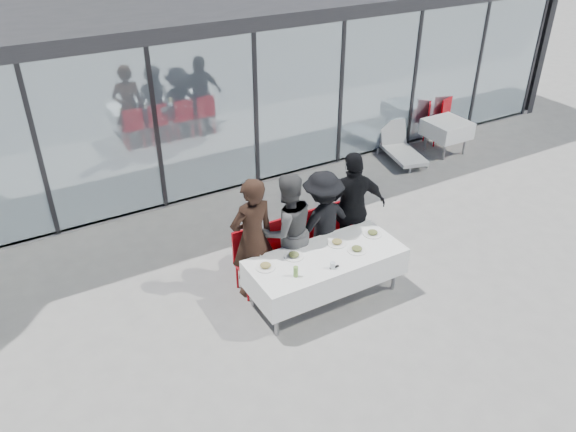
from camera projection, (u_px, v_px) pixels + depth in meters
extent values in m
plane|color=gray|center=(323.00, 314.00, 7.98)|extent=(90.00, 90.00, 0.00)
cube|color=gray|center=(221.00, 112.00, 14.75)|extent=(14.00, 8.00, 0.10)
cube|color=black|center=(165.00, 23.00, 16.86)|extent=(14.00, 0.20, 3.20)
cube|color=black|center=(428.00, 23.00, 16.90)|extent=(0.20, 8.00, 3.20)
cube|color=silver|center=(299.00, 100.00, 11.00)|extent=(13.60, 0.06, 3.10)
cube|color=#262628|center=(38.00, 151.00, 8.93)|extent=(0.08, 0.10, 3.10)
cube|color=#262628|center=(156.00, 128.00, 9.76)|extent=(0.08, 0.10, 3.10)
cube|color=#262628|center=(255.00, 108.00, 10.59)|extent=(0.08, 0.10, 3.10)
cube|color=#262628|center=(340.00, 92.00, 11.42)|extent=(0.08, 0.10, 3.10)
cube|color=#262628|center=(414.00, 77.00, 12.25)|extent=(0.08, 0.10, 3.10)
cube|color=#262628|center=(478.00, 65.00, 13.08)|extent=(0.08, 0.10, 3.10)
cube|color=#262628|center=(534.00, 54.00, 13.90)|extent=(0.08, 0.10, 3.10)
cube|color=red|center=(144.00, 136.00, 12.37)|extent=(0.45, 0.45, 0.90)
cube|color=red|center=(199.00, 117.00, 13.38)|extent=(0.45, 0.45, 0.90)
cube|color=red|center=(300.00, 105.00, 14.07)|extent=(0.45, 0.45, 0.90)
cube|color=red|center=(349.00, 85.00, 15.45)|extent=(0.45, 0.45, 0.90)
cube|color=white|center=(326.00, 267.00, 8.03)|extent=(2.26, 0.96, 0.42)
cylinder|color=gray|center=(276.00, 314.00, 7.44)|extent=(0.06, 0.06, 0.71)
cylinder|color=gray|center=(395.00, 270.00, 8.29)|extent=(0.06, 0.06, 0.71)
cylinder|color=gray|center=(253.00, 286.00, 7.96)|extent=(0.06, 0.06, 0.71)
cylinder|color=gray|center=(366.00, 247.00, 8.81)|extent=(0.06, 0.06, 0.71)
imported|color=#331F16|center=(252.00, 238.00, 7.94)|extent=(0.74, 0.74, 1.89)
cube|color=red|center=(253.00, 266.00, 8.21)|extent=(0.44, 0.44, 0.05)
cube|color=red|center=(246.00, 245.00, 8.23)|extent=(0.44, 0.04, 0.55)
cylinder|color=red|center=(248.00, 289.00, 8.12)|extent=(0.04, 0.04, 0.43)
cylinder|color=red|center=(270.00, 281.00, 8.27)|extent=(0.04, 0.04, 0.43)
cylinder|color=red|center=(237.00, 276.00, 8.39)|extent=(0.04, 0.04, 0.43)
cylinder|color=red|center=(259.00, 269.00, 8.54)|extent=(0.04, 0.04, 0.43)
imported|color=#555555|center=(287.00, 230.00, 8.21)|extent=(0.93, 0.93, 1.80)
cube|color=red|center=(287.00, 255.00, 8.45)|extent=(0.44, 0.44, 0.05)
cube|color=red|center=(280.00, 235.00, 8.47)|extent=(0.44, 0.04, 0.55)
cylinder|color=red|center=(282.00, 277.00, 8.36)|extent=(0.04, 0.04, 0.43)
cylinder|color=red|center=(303.00, 270.00, 8.52)|extent=(0.04, 0.04, 0.43)
cylinder|color=red|center=(271.00, 265.00, 8.63)|extent=(0.04, 0.04, 0.43)
cylinder|color=red|center=(291.00, 258.00, 8.78)|extent=(0.04, 0.04, 0.43)
imported|color=black|center=(322.00, 223.00, 8.50)|extent=(1.18, 1.18, 1.68)
cube|color=red|center=(321.00, 244.00, 8.71)|extent=(0.44, 0.44, 0.05)
cube|color=red|center=(314.00, 224.00, 8.73)|extent=(0.44, 0.04, 0.55)
cylinder|color=red|center=(317.00, 265.00, 8.62)|extent=(0.04, 0.04, 0.43)
cylinder|color=red|center=(336.00, 258.00, 8.78)|extent=(0.04, 0.04, 0.43)
cylinder|color=red|center=(305.00, 254.00, 8.89)|extent=(0.04, 0.04, 0.43)
cylinder|color=red|center=(324.00, 247.00, 9.05)|extent=(0.04, 0.04, 0.43)
imported|color=black|center=(352.00, 208.00, 8.68)|extent=(1.30, 1.30, 1.87)
cube|color=red|center=(350.00, 234.00, 8.95)|extent=(0.44, 0.44, 0.05)
cube|color=red|center=(344.00, 215.00, 8.97)|extent=(0.44, 0.04, 0.55)
cylinder|color=red|center=(346.00, 255.00, 8.86)|extent=(0.04, 0.04, 0.43)
cylinder|color=red|center=(365.00, 249.00, 9.01)|extent=(0.04, 0.04, 0.43)
cylinder|color=red|center=(334.00, 244.00, 9.13)|extent=(0.04, 0.04, 0.43)
cylinder|color=red|center=(352.00, 238.00, 9.28)|extent=(0.04, 0.04, 0.43)
cylinder|color=white|center=(266.00, 267.00, 7.67)|extent=(0.28, 0.28, 0.01)
ellipsoid|color=tan|center=(265.00, 265.00, 7.65)|extent=(0.15, 0.15, 0.05)
cylinder|color=white|center=(294.00, 256.00, 7.89)|extent=(0.28, 0.28, 0.01)
ellipsoid|color=#3A5A21|center=(294.00, 254.00, 7.87)|extent=(0.15, 0.15, 0.05)
cylinder|color=white|center=(337.00, 243.00, 8.17)|extent=(0.28, 0.28, 0.01)
ellipsoid|color=tan|center=(337.00, 241.00, 8.15)|extent=(0.15, 0.15, 0.05)
cylinder|color=white|center=(372.00, 234.00, 8.38)|extent=(0.28, 0.28, 0.01)
ellipsoid|color=#3A5A21|center=(373.00, 232.00, 8.36)|extent=(0.15, 0.15, 0.05)
cylinder|color=white|center=(357.00, 250.00, 8.01)|extent=(0.28, 0.28, 0.01)
ellipsoid|color=#3A5A21|center=(357.00, 248.00, 8.00)|extent=(0.15, 0.15, 0.05)
cylinder|color=#7AAC47|center=(296.00, 272.00, 7.46)|extent=(0.06, 0.06, 0.15)
cylinder|color=silver|center=(333.00, 265.00, 7.63)|extent=(0.07, 0.07, 0.10)
cube|color=black|center=(334.00, 267.00, 7.67)|extent=(0.14, 0.03, 0.01)
cube|color=white|center=(447.00, 129.00, 12.44)|extent=(0.86, 0.86, 0.36)
cylinder|color=gray|center=(445.00, 145.00, 12.19)|extent=(0.05, 0.05, 0.72)
cylinder|color=gray|center=(465.00, 139.00, 12.45)|extent=(0.05, 0.05, 0.72)
cylinder|color=gray|center=(426.00, 135.00, 12.64)|extent=(0.05, 0.05, 0.72)
cylinder|color=gray|center=(446.00, 130.00, 12.89)|extent=(0.05, 0.05, 0.72)
cube|color=red|center=(436.00, 124.00, 12.97)|extent=(0.62, 0.62, 0.05)
cube|color=red|center=(429.00, 113.00, 12.88)|extent=(0.33, 0.35, 0.55)
cylinder|color=red|center=(434.00, 138.00, 12.88)|extent=(0.04, 0.04, 0.43)
cylinder|color=red|center=(446.00, 135.00, 13.04)|extent=(0.04, 0.04, 0.43)
cylinder|color=red|center=(424.00, 133.00, 13.15)|extent=(0.04, 0.04, 0.43)
cylinder|color=red|center=(435.00, 130.00, 13.30)|extent=(0.04, 0.04, 0.43)
cube|color=red|center=(437.00, 117.00, 13.34)|extent=(0.56, 0.56, 0.05)
cube|color=red|center=(446.00, 109.00, 13.10)|extent=(0.43, 0.18, 0.55)
cylinder|color=red|center=(435.00, 131.00, 13.25)|extent=(0.04, 0.04, 0.43)
cylinder|color=red|center=(446.00, 128.00, 13.40)|extent=(0.04, 0.04, 0.43)
cylinder|color=red|center=(425.00, 126.00, 13.51)|extent=(0.04, 0.04, 0.43)
cylinder|color=red|center=(436.00, 123.00, 13.67)|extent=(0.04, 0.04, 0.43)
cube|color=silver|center=(403.00, 153.00, 12.24)|extent=(0.88, 1.40, 0.08)
cube|color=silver|center=(393.00, 132.00, 12.55)|extent=(0.64, 0.40, 0.54)
cylinder|color=silver|center=(410.00, 170.00, 11.78)|extent=(0.04, 0.04, 0.14)
cylinder|color=silver|center=(428.00, 165.00, 11.99)|extent=(0.04, 0.04, 0.14)
cylinder|color=silver|center=(378.00, 151.00, 12.59)|extent=(0.04, 0.04, 0.14)
cylinder|color=silver|center=(395.00, 147.00, 12.81)|extent=(0.04, 0.04, 0.14)
cylinder|color=#382316|center=(109.00, 42.00, 17.34)|extent=(0.44, 0.44, 2.00)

